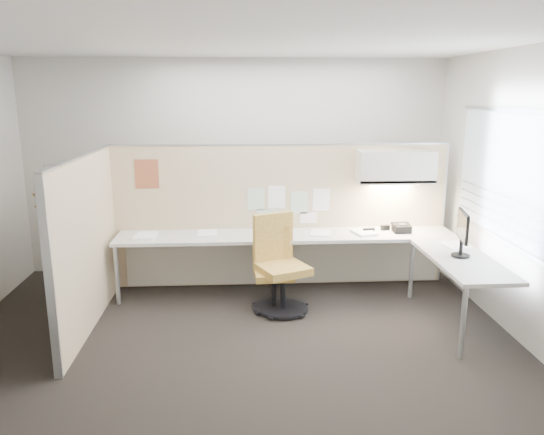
{
  "coord_description": "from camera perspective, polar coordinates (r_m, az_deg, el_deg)",
  "views": [
    {
      "loc": [
        0.07,
        -4.76,
        2.37
      ],
      "look_at": [
        0.4,
        0.8,
        1.05
      ],
      "focal_mm": 35.0,
      "sensor_mm": 36.0,
      "label": 1
    }
  ],
  "objects": [
    {
      "name": "floor",
      "position": [
        5.32,
        -3.88,
        -13.19
      ],
      "size": [
        5.5,
        4.5,
        0.01
      ],
      "primitive_type": "cube",
      "color": "black",
      "rests_on": "ground"
    },
    {
      "name": "ceiling",
      "position": [
        4.78,
        -4.43,
        18.52
      ],
      "size": [
        5.5,
        4.5,
        0.01
      ],
      "primitive_type": "cube",
      "color": "white",
      "rests_on": "wall_back"
    },
    {
      "name": "wall_back",
      "position": [
        7.08,
        -3.95,
        5.44
      ],
      "size": [
        5.5,
        0.02,
        2.8
      ],
      "primitive_type": "cube",
      "color": "beige",
      "rests_on": "ground"
    },
    {
      "name": "wall_front",
      "position": [
        2.69,
        -4.64,
        -7.8
      ],
      "size": [
        5.5,
        0.02,
        2.8
      ],
      "primitive_type": "cube",
      "color": "beige",
      "rests_on": "ground"
    },
    {
      "name": "wall_right",
      "position": [
        5.55,
        25.56,
        1.97
      ],
      "size": [
        0.02,
        4.5,
        2.8
      ],
      "primitive_type": "cube",
      "color": "beige",
      "rests_on": "ground"
    },
    {
      "name": "window_pane",
      "position": [
        5.52,
        25.49,
        3.49
      ],
      "size": [
        0.01,
        2.8,
        1.3
      ],
      "primitive_type": "cube",
      "color": "#A2B1BD",
      "rests_on": "wall_right"
    },
    {
      "name": "partition_back",
      "position": [
        6.55,
        0.9,
        0.16
      ],
      "size": [
        4.1,
        0.06,
        1.75
      ],
      "primitive_type": "cube",
      "color": "tan",
      "rests_on": "floor"
    },
    {
      "name": "partition_left",
      "position": [
        5.69,
        -19.29,
        -2.66
      ],
      "size": [
        0.06,
        2.2,
        1.75
      ],
      "primitive_type": "cube",
      "color": "tan",
      "rests_on": "floor"
    },
    {
      "name": "desk",
      "position": [
        6.21,
        4.73,
        -3.25
      ],
      "size": [
        4.0,
        2.07,
        0.73
      ],
      "color": "beige",
      "rests_on": "floor"
    },
    {
      "name": "overhead_bin",
      "position": [
        6.48,
        13.11,
        5.37
      ],
      "size": [
        0.9,
        0.36,
        0.38
      ],
      "primitive_type": "cube",
      "color": "beige",
      "rests_on": "partition_back"
    },
    {
      "name": "task_light_strip",
      "position": [
        6.51,
        13.01,
        3.54
      ],
      "size": [
        0.6,
        0.06,
        0.02
      ],
      "primitive_type": "cube",
      "color": "#FFEABF",
      "rests_on": "overhead_bin"
    },
    {
      "name": "pinned_papers",
      "position": [
        6.49,
        1.63,
        1.45
      ],
      "size": [
        1.01,
        0.0,
        0.47
      ],
      "color": "#8CBF8C",
      "rests_on": "partition_back"
    },
    {
      "name": "poster",
      "position": [
        6.5,
        -13.32,
        4.57
      ],
      "size": [
        0.28,
        0.0,
        0.35
      ],
      "primitive_type": "cube",
      "color": "#E7571D",
      "rests_on": "partition_back"
    },
    {
      "name": "chair_left",
      "position": [
        5.86,
        0.82,
        -5.34
      ],
      "size": [
        0.65,
        0.66,
        1.05
      ],
      "rotation": [
        0.0,
        0.0,
        0.41
      ],
      "color": "black",
      "rests_on": "floor"
    },
    {
      "name": "chair_right",
      "position": [
        5.92,
        0.12,
        -5.86
      ],
      "size": [
        0.48,
        0.48,
        0.9
      ],
      "rotation": [
        0.0,
        0.0,
        0.05
      ],
      "color": "black",
      "rests_on": "floor"
    },
    {
      "name": "monitor",
      "position": [
        5.69,
        19.8,
        -1.37
      ],
      "size": [
        0.19,
        0.44,
        0.47
      ],
      "rotation": [
        0.0,
        0.0,
        1.37
      ],
      "color": "black",
      "rests_on": "desk"
    },
    {
      "name": "phone",
      "position": [
        6.54,
        13.72,
        -1.1
      ],
      "size": [
        0.21,
        0.2,
        0.12
      ],
      "rotation": [
        0.0,
        0.0,
        -0.0
      ],
      "color": "black",
      "rests_on": "desk"
    },
    {
      "name": "stapler",
      "position": [
        6.46,
        10.37,
        -1.35
      ],
      "size": [
        0.14,
        0.07,
        0.05
      ],
      "primitive_type": "cube",
      "rotation": [
        0.0,
        0.0,
        0.19
      ],
      "color": "black",
      "rests_on": "desk"
    },
    {
      "name": "tape_dispenser",
      "position": [
        6.61,
        12.07,
        -1.07
      ],
      "size": [
        0.11,
        0.09,
        0.06
      ],
      "primitive_type": "cube",
      "rotation": [
        0.0,
        0.0,
        0.34
      ],
      "color": "black",
      "rests_on": "desk"
    },
    {
      "name": "coat_hook",
      "position": [
        4.88,
        -23.08,
        0.87
      ],
      "size": [
        0.18,
        0.49,
        1.45
      ],
      "color": "silver",
      "rests_on": "partition_left"
    },
    {
      "name": "paper_stack_0",
      "position": [
        6.32,
        -13.45,
        -1.93
      ],
      "size": [
        0.25,
        0.31,
        0.03
      ],
      "primitive_type": "cube",
      "rotation": [
        0.0,
        0.0,
        -0.06
      ],
      "color": "white",
      "rests_on": "desk"
    },
    {
      "name": "paper_stack_1",
      "position": [
        6.34,
        -7.0,
        -1.67
      ],
      "size": [
        0.25,
        0.31,
        0.02
      ],
      "primitive_type": "cube",
      "rotation": [
        0.0,
        0.0,
        0.06
      ],
      "color": "white",
      "rests_on": "desk"
    },
    {
      "name": "paper_stack_2",
      "position": [
        6.33,
        5.21,
        -1.66
      ],
      "size": [
        0.29,
        0.34,
        0.01
      ],
      "primitive_type": "cube",
      "rotation": [
        0.0,
        0.0,
        -0.22
      ],
      "color": "white",
      "rests_on": "desk"
    },
    {
      "name": "paper_stack_3",
      "position": [
        6.39,
        9.89,
        -1.6
      ],
      "size": [
        0.3,
        0.35,
        0.03
      ],
      "primitive_type": "cube",
      "rotation": [
        0.0,
        0.0,
        0.26
      ],
      "color": "white",
      "rests_on": "desk"
    },
    {
      "name": "paper_stack_4",
      "position": [
        6.12,
        19.05,
        -2.87
      ],
      "size": [
        0.28,
        0.34,
        0.02
      ],
      "primitive_type": "cube",
      "rotation": [
        0.0,
        0.0,
        0.18
      ],
      "color": "white",
      "rests_on": "desk"
    }
  ]
}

